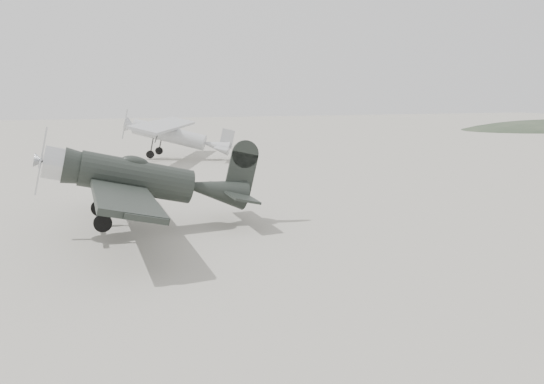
% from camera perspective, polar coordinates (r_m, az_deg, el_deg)
% --- Properties ---
extents(ground, '(160.00, 160.00, 0.00)m').
position_cam_1_polar(ground, '(16.03, -1.75, -7.35)').
color(ground, gray).
rests_on(ground, ground).
extents(lowwing_monoplane, '(7.70, 10.76, 3.47)m').
position_cam_1_polar(lowwing_monoplane, '(19.50, -13.28, 1.25)').
color(lowwing_monoplane, black).
rests_on(lowwing_monoplane, ground).
extents(highwing_monoplane, '(8.00, 11.02, 3.17)m').
position_cam_1_polar(highwing_monoplane, '(38.80, -10.53, 6.35)').
color(highwing_monoplane, '#989A9D').
rests_on(highwing_monoplane, ground).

